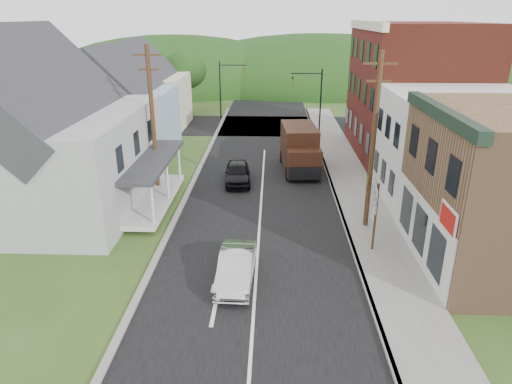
# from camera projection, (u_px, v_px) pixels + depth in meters

# --- Properties ---
(ground) EXTENTS (120.00, 120.00, 0.00)m
(ground) POSITION_uv_depth(u_px,v_px,m) (257.00, 258.00, 21.10)
(ground) COLOR #2D4719
(ground) RESTS_ON ground
(road) EXTENTS (9.00, 90.00, 0.02)m
(road) POSITION_uv_depth(u_px,v_px,m) (262.00, 183.00, 30.41)
(road) COLOR black
(road) RESTS_ON ground
(cross_road) EXTENTS (60.00, 9.00, 0.02)m
(cross_road) POSITION_uv_depth(u_px,v_px,m) (266.00, 126.00, 46.24)
(cross_road) COLOR black
(cross_road) RESTS_ON ground
(sidewalk_right) EXTENTS (2.80, 55.00, 0.15)m
(sidewalk_right) POSITION_uv_depth(u_px,v_px,m) (356.00, 195.00, 28.33)
(sidewalk_right) COLOR slate
(sidewalk_right) RESTS_ON ground
(curb_right) EXTENTS (0.20, 55.00, 0.15)m
(curb_right) POSITION_uv_depth(u_px,v_px,m) (335.00, 194.00, 28.37)
(curb_right) COLOR slate
(curb_right) RESTS_ON ground
(curb_left) EXTENTS (0.30, 55.00, 0.12)m
(curb_left) POSITION_uv_depth(u_px,v_px,m) (188.00, 193.00, 28.69)
(curb_left) COLOR slate
(curb_left) RESTS_ON ground
(storefront_white) EXTENTS (8.00, 7.00, 6.50)m
(storefront_white) POSITION_uv_depth(u_px,v_px,m) (455.00, 148.00, 26.52)
(storefront_white) COLOR silver
(storefront_white) RESTS_ON ground
(storefront_red) EXTENTS (8.00, 12.00, 10.00)m
(storefront_red) POSITION_uv_depth(u_px,v_px,m) (413.00, 92.00, 34.73)
(storefront_red) COLOR #5E2116
(storefront_red) RESTS_ON ground
(house_gray) EXTENTS (10.20, 12.24, 8.35)m
(house_gray) POSITION_uv_depth(u_px,v_px,m) (47.00, 135.00, 25.56)
(house_gray) COLOR #A7AAAC
(house_gray) RESTS_ON ground
(house_blue) EXTENTS (7.14, 8.16, 7.28)m
(house_blue) POSITION_uv_depth(u_px,v_px,m) (125.00, 107.00, 35.96)
(house_blue) COLOR #93AEC8
(house_blue) RESTS_ON ground
(house_cream) EXTENTS (7.14, 8.16, 7.28)m
(house_cream) POSITION_uv_depth(u_px,v_px,m) (148.00, 90.00, 44.36)
(house_cream) COLOR beige
(house_cream) RESTS_ON ground
(utility_pole_right) EXTENTS (1.60, 0.26, 9.00)m
(utility_pole_right) POSITION_uv_depth(u_px,v_px,m) (373.00, 142.00, 22.48)
(utility_pole_right) COLOR #472D19
(utility_pole_right) RESTS_ON ground
(utility_pole_left) EXTENTS (1.60, 0.26, 9.00)m
(utility_pole_left) POSITION_uv_depth(u_px,v_px,m) (153.00, 120.00, 27.08)
(utility_pole_left) COLOR #472D19
(utility_pole_left) RESTS_ON ground
(traffic_signal_right) EXTENTS (2.87, 0.20, 6.00)m
(traffic_signal_right) POSITION_uv_depth(u_px,v_px,m) (313.00, 94.00, 41.47)
(traffic_signal_right) COLOR black
(traffic_signal_right) RESTS_ON ground
(traffic_signal_left) EXTENTS (2.87, 0.20, 6.00)m
(traffic_signal_left) POSITION_uv_depth(u_px,v_px,m) (227.00, 83.00, 48.28)
(traffic_signal_left) COLOR black
(traffic_signal_left) RESTS_ON ground
(tree_left_b) EXTENTS (4.80, 4.80, 6.94)m
(tree_left_b) POSITION_uv_depth(u_px,v_px,m) (15.00, 103.00, 31.08)
(tree_left_b) COLOR #382616
(tree_left_b) RESTS_ON ground
(tree_left_c) EXTENTS (5.80, 5.80, 8.41)m
(tree_left_c) POSITION_uv_depth(u_px,v_px,m) (39.00, 73.00, 38.21)
(tree_left_c) COLOR #382616
(tree_left_c) RESTS_ON ground
(tree_left_d) EXTENTS (4.80, 4.80, 6.94)m
(tree_left_d) POSITION_uv_depth(u_px,v_px,m) (184.00, 70.00, 49.43)
(tree_left_d) COLOR #382616
(tree_left_d) RESTS_ON ground
(forested_ridge) EXTENTS (90.00, 30.00, 16.00)m
(forested_ridge) POSITION_uv_depth(u_px,v_px,m) (269.00, 86.00, 72.31)
(forested_ridge) COLOR black
(forested_ridge) RESTS_ON ground
(silver_sedan) EXTENTS (1.51, 4.06, 1.32)m
(silver_sedan) POSITION_uv_depth(u_px,v_px,m) (236.00, 268.00, 19.03)
(silver_sedan) COLOR #B6B5BA
(silver_sedan) RESTS_ON ground
(dark_sedan) EXTENTS (1.95, 4.18, 1.39)m
(dark_sedan) POSITION_uv_depth(u_px,v_px,m) (238.00, 173.00, 30.31)
(dark_sedan) COLOR black
(dark_sedan) RESTS_ON ground
(delivery_van) EXTENTS (2.73, 5.80, 3.15)m
(delivery_van) POSITION_uv_depth(u_px,v_px,m) (300.00, 149.00, 32.41)
(delivery_van) COLOR black
(delivery_van) RESTS_ON ground
(route_sign_cluster) EXTENTS (0.31, 1.88, 3.30)m
(route_sign_cluster) POSITION_uv_depth(u_px,v_px,m) (375.00, 207.00, 20.88)
(route_sign_cluster) COLOR #472D19
(route_sign_cluster) RESTS_ON sidewalk_right
(warning_sign) EXTENTS (0.19, 0.79, 2.90)m
(warning_sign) POSITION_uv_depth(u_px,v_px,m) (367.00, 192.00, 23.46)
(warning_sign) COLOR black
(warning_sign) RESTS_ON sidewalk_right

